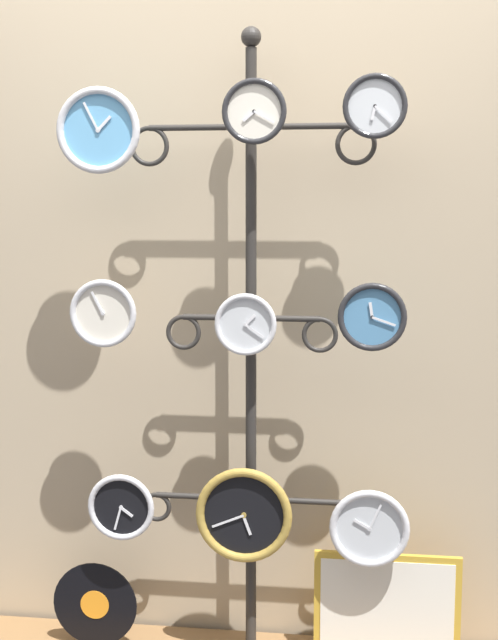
% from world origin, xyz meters
% --- Properties ---
extents(shop_wall, '(4.40, 0.04, 2.80)m').
position_xyz_m(shop_wall, '(0.00, 0.57, 1.40)').
color(shop_wall, tan).
rests_on(shop_wall, ground_plane).
extents(display_stand, '(0.79, 0.42, 2.13)m').
position_xyz_m(display_stand, '(0.00, 0.41, 0.69)').
color(display_stand, '#282623').
rests_on(display_stand, ground_plane).
extents(clock_top_left, '(0.27, 0.04, 0.27)m').
position_xyz_m(clock_top_left, '(-0.47, 0.30, 1.80)').
color(clock_top_left, '#60A8DB').
extents(clock_top_center, '(0.20, 0.04, 0.20)m').
position_xyz_m(clock_top_center, '(0.02, 0.30, 1.85)').
color(clock_top_center, silver).
extents(clock_top_right, '(0.20, 0.04, 0.20)m').
position_xyz_m(clock_top_right, '(0.39, 0.32, 1.87)').
color(clock_top_right, silver).
extents(clock_middle_left, '(0.22, 0.04, 0.22)m').
position_xyz_m(clock_middle_left, '(-0.47, 0.31, 1.22)').
color(clock_middle_left, silver).
extents(clock_middle_center, '(0.20, 0.04, 0.20)m').
position_xyz_m(clock_middle_center, '(-0.01, 0.32, 1.20)').
color(clock_middle_center, silver).
extents(clock_middle_right, '(0.21, 0.04, 0.21)m').
position_xyz_m(clock_middle_right, '(0.39, 0.30, 1.23)').
color(clock_middle_right, '#4C84B2').
extents(clock_bottom_left, '(0.22, 0.04, 0.22)m').
position_xyz_m(clock_bottom_left, '(-0.42, 0.30, 0.58)').
color(clock_bottom_left, black).
extents(clock_bottom_center, '(0.32, 0.04, 0.32)m').
position_xyz_m(clock_bottom_center, '(-0.01, 0.32, 0.57)').
color(clock_bottom_center, black).
extents(clock_bottom_right, '(0.26, 0.04, 0.26)m').
position_xyz_m(clock_bottom_right, '(0.39, 0.32, 0.54)').
color(clock_bottom_right, silver).
extents(vinyl_record, '(0.30, 0.01, 0.30)m').
position_xyz_m(vinyl_record, '(-0.53, 0.36, 0.21)').
color(vinyl_record, black).
rests_on(vinyl_record, low_shelf).
extents(picture_frame, '(0.48, 0.02, 0.37)m').
position_xyz_m(picture_frame, '(0.46, 0.39, 0.25)').
color(picture_frame, gold).
rests_on(picture_frame, low_shelf).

